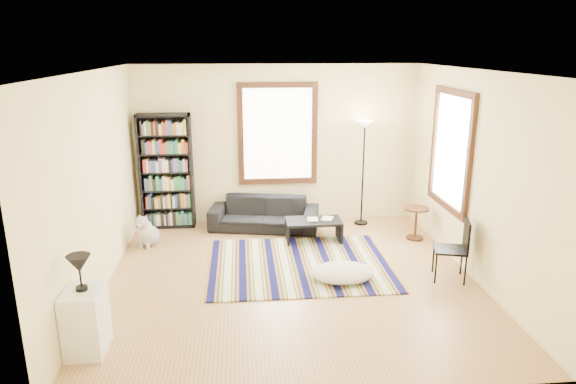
{
  "coord_description": "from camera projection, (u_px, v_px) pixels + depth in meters",
  "views": [
    {
      "loc": [
        -0.64,
        -6.45,
        3.1
      ],
      "look_at": [
        0.0,
        0.5,
        1.1
      ],
      "focal_mm": 32.0,
      "sensor_mm": 36.0,
      "label": 1
    }
  ],
  "objects": [
    {
      "name": "wall_back",
      "position": [
        277.0,
        144.0,
        9.14
      ],
      "size": [
        5.0,
        0.1,
        2.8
      ],
      "primitive_type": "cube",
      "color": "#FFFAAB",
      "rests_on": "floor"
    },
    {
      "name": "folding_chair",
      "position": [
        450.0,
        250.0,
        6.96
      ],
      "size": [
        0.51,
        0.5,
        0.86
      ],
      "primitive_type": "cube",
      "rotation": [
        0.0,
        0.0,
        -0.27
      ],
      "color": "black",
      "rests_on": "floor"
    },
    {
      "name": "floor",
      "position": [
        291.0,
        282.0,
        7.1
      ],
      "size": [
        5.0,
        5.0,
        0.1
      ],
      "primitive_type": "cube",
      "color": "tan",
      "rests_on": "ground"
    },
    {
      "name": "bookshelf",
      "position": [
        166.0,
        172.0,
        8.86
      ],
      "size": [
        0.9,
        0.3,
        2.0
      ],
      "primitive_type": "cube",
      "color": "black",
      "rests_on": "floor"
    },
    {
      "name": "floor_cushion",
      "position": [
        343.0,
        273.0,
        7.02
      ],
      "size": [
        1.05,
        0.93,
        0.22
      ],
      "primitive_type": "ellipsoid",
      "rotation": [
        0.0,
        0.0,
        0.41
      ],
      "color": "beige",
      "rests_on": "floor"
    },
    {
      "name": "book_a",
      "position": [
        308.0,
        220.0,
        8.34
      ],
      "size": [
        0.19,
        0.24,
        0.02
      ],
      "primitive_type": "imported",
      "rotation": [
        0.0,
        0.0,
        -0.1
      ],
      "color": "beige",
      "rests_on": "coffee_table"
    },
    {
      "name": "ceiling",
      "position": [
        292.0,
        66.0,
        6.3
      ],
      "size": [
        5.0,
        5.0,
        0.1
      ],
      "primitive_type": "cube",
      "color": "white",
      "rests_on": "floor"
    },
    {
      "name": "wall_left",
      "position": [
        91.0,
        185.0,
        6.48
      ],
      "size": [
        0.1,
        5.0,
        2.8
      ],
      "primitive_type": "cube",
      "color": "#FFFAAB",
      "rests_on": "floor"
    },
    {
      "name": "floor_lamp",
      "position": [
        363.0,
        173.0,
        9.02
      ],
      "size": [
        0.31,
        0.31,
        1.86
      ],
      "primitive_type": null,
      "rotation": [
        0.0,
        0.0,
        0.05
      ],
      "color": "black",
      "rests_on": "floor"
    },
    {
      "name": "wall_front",
      "position": [
        322.0,
        258.0,
        4.26
      ],
      "size": [
        5.0,
        0.1,
        2.8
      ],
      "primitive_type": "cube",
      "color": "#FFFAAB",
      "rests_on": "floor"
    },
    {
      "name": "white_cabinet",
      "position": [
        86.0,
        321.0,
        5.32
      ],
      "size": [
        0.38,
        0.5,
        0.7
      ],
      "primitive_type": "cube",
      "rotation": [
        0.0,
        0.0,
        -0.0
      ],
      "color": "white",
      "rests_on": "floor"
    },
    {
      "name": "table_lamp",
      "position": [
        80.0,
        273.0,
        5.17
      ],
      "size": [
        0.28,
        0.28,
        0.38
      ],
      "primitive_type": null,
      "rotation": [
        0.0,
        0.0,
        -0.2
      ],
      "color": "black",
      "rests_on": "white_cabinet"
    },
    {
      "name": "dog",
      "position": [
        148.0,
        229.0,
        8.21
      ],
      "size": [
        0.54,
        0.63,
        0.54
      ],
      "primitive_type": null,
      "rotation": [
        0.0,
        0.0,
        -0.33
      ],
      "color": "silver",
      "rests_on": "floor"
    },
    {
      "name": "coffee_table",
      "position": [
        313.0,
        230.0,
        8.41
      ],
      "size": [
        0.94,
        0.57,
        0.36
      ],
      "primitive_type": "cube",
      "rotation": [
        0.0,
        0.0,
        -0.08
      ],
      "color": "black",
      "rests_on": "floor"
    },
    {
      "name": "wall_right",
      "position": [
        479.0,
        176.0,
        6.93
      ],
      "size": [
        0.1,
        5.0,
        2.8
      ],
      "primitive_type": "cube",
      "color": "#FFFAAB",
      "rests_on": "floor"
    },
    {
      "name": "side_table",
      "position": [
        416.0,
        223.0,
        8.47
      ],
      "size": [
        0.43,
        0.43,
        0.54
      ],
      "primitive_type": "cylinder",
      "rotation": [
        0.0,
        0.0,
        0.08
      ],
      "color": "#3F1C0F",
      "rests_on": "floor"
    },
    {
      "name": "book_b",
      "position": [
        322.0,
        218.0,
        8.41
      ],
      "size": [
        0.24,
        0.28,
        0.02
      ],
      "primitive_type": "imported",
      "rotation": [
        0.0,
        0.0,
        -0.35
      ],
      "color": "beige",
      "rests_on": "coffee_table"
    },
    {
      "name": "sofa",
      "position": [
        264.0,
        214.0,
        8.95
      ],
      "size": [
        1.98,
        1.08,
        0.55
      ],
      "primitive_type": "imported",
      "rotation": [
        0.0,
        0.0,
        -0.2
      ],
      "color": "black",
      "rests_on": "floor"
    },
    {
      "name": "rug",
      "position": [
        299.0,
        264.0,
        7.52
      ],
      "size": [
        2.64,
        2.11,
        0.02
      ],
      "primitive_type": "cube",
      "color": "#0C0C3E",
      "rests_on": "floor"
    },
    {
      "name": "window_back",
      "position": [
        278.0,
        134.0,
        9.01
      ],
      "size": [
        1.2,
        0.06,
        1.6
      ],
      "primitive_type": "cube",
      "color": "white",
      "rests_on": "wall_back"
    },
    {
      "name": "window_right",
      "position": [
        451.0,
        150.0,
        7.63
      ],
      "size": [
        0.06,
        1.2,
        1.6
      ],
      "primitive_type": "cube",
      "color": "white",
      "rests_on": "wall_right"
    }
  ]
}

